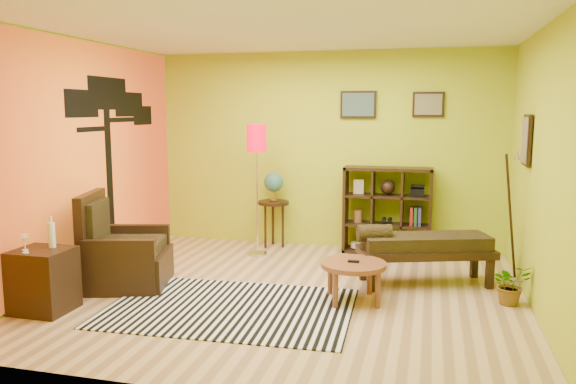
% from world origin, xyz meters
% --- Properties ---
extents(ground, '(5.00, 5.00, 0.00)m').
position_xyz_m(ground, '(0.00, 0.00, 0.00)').
color(ground, tan).
rests_on(ground, ground).
extents(room_shell, '(5.04, 4.54, 2.82)m').
position_xyz_m(room_shell, '(-0.09, 0.01, 1.80)').
color(room_shell, '#ABC120').
rests_on(room_shell, ground).
extents(zebra_rug, '(2.51, 1.76, 0.01)m').
position_xyz_m(zebra_rug, '(-0.45, -0.59, 0.01)').
color(zebra_rug, white).
rests_on(zebra_rug, ground).
extents(coffee_table, '(0.68, 0.68, 0.44)m').
position_xyz_m(coffee_table, '(0.72, -0.07, 0.36)').
color(coffee_table, brown).
rests_on(coffee_table, ground).
extents(armchair, '(1.07, 1.07, 1.07)m').
position_xyz_m(armchair, '(-1.89, -0.18, 0.32)').
color(armchair, black).
rests_on(armchair, ground).
extents(side_cabinet, '(0.53, 0.48, 0.94)m').
position_xyz_m(side_cabinet, '(-2.20, -1.12, 0.32)').
color(side_cabinet, black).
rests_on(side_cabinet, ground).
extents(floor_lamp, '(0.27, 0.27, 1.79)m').
position_xyz_m(floor_lamp, '(-0.81, 1.48, 1.45)').
color(floor_lamp, silver).
rests_on(floor_lamp, ground).
extents(globe_table, '(0.45, 0.45, 1.09)m').
position_xyz_m(globe_table, '(-0.72, 2.00, 0.83)').
color(globe_table, black).
rests_on(globe_table, ground).
extents(cube_shelf, '(1.20, 0.35, 1.20)m').
position_xyz_m(cube_shelf, '(0.91, 2.03, 0.60)').
color(cube_shelf, black).
rests_on(cube_shelf, ground).
extents(bench, '(1.61, 1.00, 0.70)m').
position_xyz_m(bench, '(1.40, 0.70, 0.45)').
color(bench, black).
rests_on(bench, ground).
extents(potted_plant, '(0.52, 0.54, 0.33)m').
position_xyz_m(potted_plant, '(2.30, 0.24, 0.17)').
color(potted_plant, '#26661E').
rests_on(potted_plant, ground).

